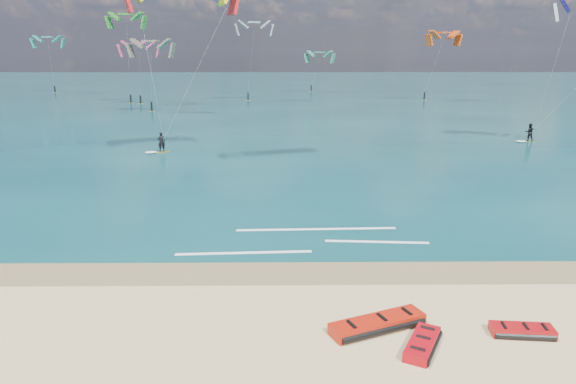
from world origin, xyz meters
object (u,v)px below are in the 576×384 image
object	(u,v)px
kitesurfer_main	(171,58)
kitesurfer_far	(571,60)
packed_kite_mid	(522,335)
packed_kite_left	(377,329)
packed_kite_right	(422,349)

from	to	relation	value
kitesurfer_main	kitesurfer_far	size ratio (longest dim) A/B	1.01
packed_kite_mid	kitesurfer_far	bearing A→B (deg)	66.29
packed_kite_left	packed_kite_mid	xyz separation A→B (m)	(4.51, -0.41, 0.00)
kitesurfer_main	packed_kite_mid	bearing A→B (deg)	-86.36
kitesurfer_main	kitesurfer_far	world-z (taller)	kitesurfer_main
packed_kite_mid	kitesurfer_far	size ratio (longest dim) A/B	0.14
kitesurfer_far	packed_kite_left	bearing A→B (deg)	-148.98
packed_kite_mid	packed_kite_right	size ratio (longest dim) A/B	0.97
packed_kite_left	packed_kite_mid	bearing A→B (deg)	-28.22
packed_kite_left	packed_kite_right	size ratio (longest dim) A/B	1.59
packed_kite_left	packed_kite_right	distance (m)	1.62
kitesurfer_main	kitesurfer_far	bearing A→B (deg)	-18.98
packed_kite_mid	packed_kite_left	bearing A→B (deg)	-179.73
packed_kite_right	kitesurfer_main	world-z (taller)	kitesurfer_main
packed_kite_right	kitesurfer_far	distance (m)	40.68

